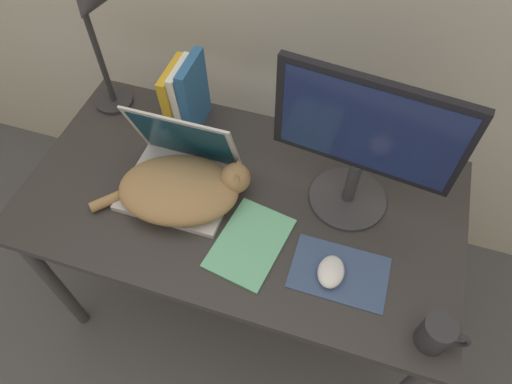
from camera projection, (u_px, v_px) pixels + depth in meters
ground_plane at (217, 377)px, 1.76m from camera, size 12.00×12.00×0.00m
desk at (242, 211)px, 1.43m from camera, size 1.31×0.71×0.72m
laptop at (180, 174)px, 1.36m from camera, size 0.32×0.26×0.26m
cat at (183, 189)px, 1.32m from camera, size 0.44×0.32×0.12m
external_monitor at (363, 143)px, 1.16m from camera, size 0.48×0.23×0.46m
mousepad at (339, 272)px, 1.22m from camera, size 0.26×0.17×0.00m
computer_mouse at (331, 272)px, 1.20m from camera, size 0.07×0.10×0.04m
book_row at (186, 95)px, 1.46m from camera, size 0.10×0.17×0.25m
desk_lamp at (93, 28)px, 1.32m from camera, size 0.17×0.17×0.48m
notepad at (250, 243)px, 1.27m from camera, size 0.21×0.28×0.01m
mug at (437, 334)px, 1.08m from camera, size 0.12×0.08×0.10m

